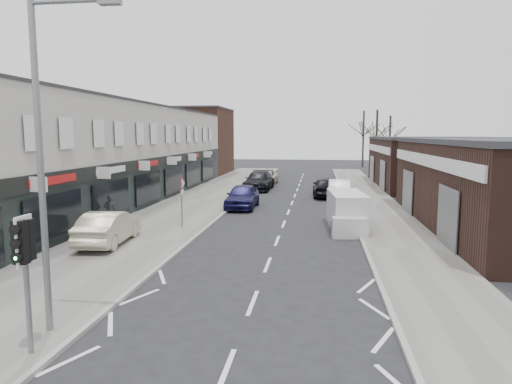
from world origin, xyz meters
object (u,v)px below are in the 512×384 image
(traffic_light, at_px, (24,253))
(pedestrian, at_px, (110,211))
(warning_sign, at_px, (182,188))
(street_lamp, at_px, (46,148))
(white_van, at_px, (347,212))
(parked_car_left_c, at_px, (265,178))
(parked_car_left_a, at_px, (242,196))
(sedan_on_pavement, at_px, (109,227))
(parked_car_right_a, at_px, (339,189))
(parked_car_left_b, at_px, (259,181))
(parked_car_right_b, at_px, (325,187))

(traffic_light, xyz_separation_m, pedestrian, (-4.58, 13.59, -1.46))
(traffic_light, distance_m, warning_sign, 14.04)
(traffic_light, height_order, street_lamp, street_lamp)
(white_van, bearing_deg, parked_car_left_c, 103.03)
(street_lamp, bearing_deg, parked_car_left_a, 86.21)
(warning_sign, xyz_separation_m, pedestrian, (-3.82, -0.43, -1.25))
(sedan_on_pavement, relative_size, pedestrian, 2.69)
(traffic_light, distance_m, parked_car_left_a, 21.34)
(traffic_light, bearing_deg, warning_sign, 93.10)
(white_van, relative_size, parked_car_right_a, 1.10)
(pedestrian, bearing_deg, sedan_on_pavement, 93.17)
(traffic_light, relative_size, street_lamp, 0.39)
(parked_car_left_b, bearing_deg, parked_car_left_a, -87.37)
(parked_car_left_a, height_order, parked_car_left_c, parked_car_left_a)
(street_lamp, height_order, white_van, street_lamp)
(warning_sign, distance_m, parked_car_right_b, 15.61)
(parked_car_left_b, height_order, parked_car_right_b, parked_car_left_b)
(street_lamp, bearing_deg, warning_sign, 92.84)
(pedestrian, bearing_deg, warning_sign, 164.95)
(pedestrian, relative_size, parked_car_right_a, 0.37)
(warning_sign, distance_m, parked_car_left_c, 22.33)
(sedan_on_pavement, distance_m, parked_car_left_b, 21.92)
(street_lamp, xyz_separation_m, white_van, (7.93, 14.13, -3.72))
(parked_car_left_c, bearing_deg, parked_car_right_b, -54.70)
(parked_car_left_a, bearing_deg, parked_car_left_b, 91.46)
(white_van, relative_size, parked_car_left_b, 0.88)
(white_van, distance_m, sedan_on_pavement, 12.00)
(parked_car_right_a, height_order, parked_car_right_b, parked_car_right_b)
(warning_sign, bearing_deg, parked_car_left_c, 85.47)
(sedan_on_pavement, distance_m, pedestrian, 4.00)
(sedan_on_pavement, bearing_deg, pedestrian, -70.12)
(white_van, xyz_separation_m, parked_car_left_b, (-6.80, 16.18, -0.08))
(street_lamp, height_order, parked_car_right_a, street_lamp)
(traffic_light, relative_size, sedan_on_pavement, 0.69)
(parked_car_left_b, relative_size, parked_car_right_b, 1.19)
(parked_car_left_a, relative_size, parked_car_left_b, 0.84)
(pedestrian, xyz_separation_m, parked_car_left_b, (5.58, 17.93, -0.13))
(parked_car_left_b, bearing_deg, white_van, -65.70)
(traffic_light, relative_size, parked_car_left_b, 0.55)
(parked_car_left_c, relative_size, parked_car_right_b, 1.02)
(sedan_on_pavement, relative_size, parked_car_left_a, 0.95)
(pedestrian, height_order, parked_car_right_a, pedestrian)
(sedan_on_pavement, bearing_deg, street_lamp, 103.05)
(traffic_light, xyz_separation_m, parked_car_left_c, (1.00, 36.23, -1.74))
(parked_car_left_a, distance_m, parked_car_right_b, 8.48)
(traffic_light, distance_m, parked_car_right_a, 28.12)
(warning_sign, height_order, parked_car_right_b, warning_sign)
(parked_car_right_a, bearing_deg, parked_car_right_b, -29.26)
(parked_car_left_b, relative_size, parked_car_left_c, 1.17)
(pedestrian, relative_size, parked_car_left_b, 0.29)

